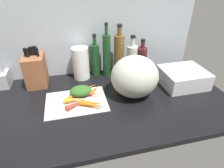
{
  "coord_description": "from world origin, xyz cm",
  "views": [
    {
      "loc": [
        -6.92,
        -89.57,
        66.06
      ],
      "look_at": [
        14.7,
        -0.9,
        10.27
      ],
      "focal_mm": 30.0,
      "sensor_mm": 36.0,
      "label": 1
    }
  ],
  "objects_px": {
    "carrot_1": "(74,99)",
    "bottle_2": "(119,55)",
    "carrot_7": "(93,103)",
    "bottle_1": "(107,55)",
    "knife_block": "(36,70)",
    "carrot_0": "(76,93)",
    "bottle_4": "(142,59)",
    "carrot_2": "(86,88)",
    "carrot_8": "(88,93)",
    "bottle_0": "(95,59)",
    "dish_rack": "(183,77)",
    "cutting_board": "(76,101)",
    "paper_towel_roll": "(81,63)",
    "carrot_3": "(76,104)",
    "winter_squash": "(135,76)",
    "bottle_3": "(132,59)",
    "carrot_4": "(93,105)",
    "carrot_5": "(88,94)",
    "carrot_6": "(95,90)"
  },
  "relations": [
    {
      "from": "carrot_1",
      "to": "bottle_2",
      "type": "xyz_separation_m",
      "value": [
        0.34,
        0.28,
        0.13
      ]
    },
    {
      "from": "carrot_7",
      "to": "carrot_1",
      "type": "bearing_deg",
      "value": 152.01
    },
    {
      "from": "bottle_1",
      "to": "knife_block",
      "type": "bearing_deg",
      "value": -178.9
    },
    {
      "from": "carrot_0",
      "to": "bottle_4",
      "type": "distance_m",
      "value": 0.55
    },
    {
      "from": "bottle_2",
      "to": "bottle_4",
      "type": "height_order",
      "value": "bottle_2"
    },
    {
      "from": "carrot_2",
      "to": "carrot_8",
      "type": "bearing_deg",
      "value": -90.0
    },
    {
      "from": "bottle_0",
      "to": "dish_rack",
      "type": "bearing_deg",
      "value": -27.51
    },
    {
      "from": "bottle_2",
      "to": "carrot_2",
      "type": "bearing_deg",
      "value": -147.28
    },
    {
      "from": "cutting_board",
      "to": "paper_towel_roll",
      "type": "xyz_separation_m",
      "value": [
        0.07,
        0.29,
        0.11
      ]
    },
    {
      "from": "dish_rack",
      "to": "knife_block",
      "type": "bearing_deg",
      "value": 166.06
    },
    {
      "from": "carrot_3",
      "to": "carrot_7",
      "type": "distance_m",
      "value": 0.1
    },
    {
      "from": "bottle_0",
      "to": "dish_rack",
      "type": "xyz_separation_m",
      "value": [
        0.54,
        -0.28,
        -0.07
      ]
    },
    {
      "from": "winter_squash",
      "to": "bottle_3",
      "type": "distance_m",
      "value": 0.28
    },
    {
      "from": "carrot_4",
      "to": "winter_squash",
      "type": "height_order",
      "value": "winter_squash"
    },
    {
      "from": "carrot_1",
      "to": "paper_towel_roll",
      "type": "relative_size",
      "value": 0.49
    },
    {
      "from": "bottle_0",
      "to": "carrot_2",
      "type": "bearing_deg",
      "value": -114.81
    },
    {
      "from": "carrot_2",
      "to": "carrot_1",
      "type": "bearing_deg",
      "value": -127.52
    },
    {
      "from": "carrot_0",
      "to": "carrot_8",
      "type": "relative_size",
      "value": 0.88
    },
    {
      "from": "carrot_5",
      "to": "bottle_2",
      "type": "bearing_deg",
      "value": 42.91
    },
    {
      "from": "carrot_0",
      "to": "carrot_8",
      "type": "xyz_separation_m",
      "value": [
        0.07,
        -0.02,
        0.01
      ]
    },
    {
      "from": "bottle_1",
      "to": "bottle_4",
      "type": "bearing_deg",
      "value": -0.07
    },
    {
      "from": "bottle_0",
      "to": "bottle_3",
      "type": "bearing_deg",
      "value": -10.56
    },
    {
      "from": "bottle_0",
      "to": "bottle_3",
      "type": "relative_size",
      "value": 1.04
    },
    {
      "from": "cutting_board",
      "to": "winter_squash",
      "type": "height_order",
      "value": "winter_squash"
    },
    {
      "from": "carrot_2",
      "to": "bottle_0",
      "type": "distance_m",
      "value": 0.25
    },
    {
      "from": "bottle_3",
      "to": "bottle_1",
      "type": "bearing_deg",
      "value": 176.86
    },
    {
      "from": "carrot_4",
      "to": "carrot_5",
      "type": "height_order",
      "value": "carrot_4"
    },
    {
      "from": "carrot_2",
      "to": "dish_rack",
      "type": "height_order",
      "value": "dish_rack"
    },
    {
      "from": "winter_squash",
      "to": "dish_rack",
      "type": "bearing_deg",
      "value": 5.67
    },
    {
      "from": "paper_towel_roll",
      "to": "carrot_2",
      "type": "bearing_deg",
      "value": -87.9
    },
    {
      "from": "carrot_1",
      "to": "carrot_3",
      "type": "height_order",
      "value": "carrot_1"
    },
    {
      "from": "bottle_0",
      "to": "carrot_3",
      "type": "bearing_deg",
      "value": -115.52
    },
    {
      "from": "carrot_4",
      "to": "bottle_1",
      "type": "bearing_deg",
      "value": 66.16
    },
    {
      "from": "carrot_3",
      "to": "carrot_6",
      "type": "distance_m",
      "value": 0.18
    },
    {
      "from": "carrot_0",
      "to": "carrot_3",
      "type": "distance_m",
      "value": 0.11
    },
    {
      "from": "carrot_7",
      "to": "carrot_8",
      "type": "height_order",
      "value": "carrot_8"
    },
    {
      "from": "cutting_board",
      "to": "carrot_4",
      "type": "distance_m",
      "value": 0.12
    },
    {
      "from": "bottle_4",
      "to": "carrot_8",
      "type": "bearing_deg",
      "value": -151.4
    },
    {
      "from": "carrot_4",
      "to": "carrot_5",
      "type": "bearing_deg",
      "value": 97.23
    },
    {
      "from": "carrot_7",
      "to": "winter_squash",
      "type": "relative_size",
      "value": 0.46
    },
    {
      "from": "carrot_2",
      "to": "bottle_1",
      "type": "distance_m",
      "value": 0.28
    },
    {
      "from": "bottle_0",
      "to": "knife_block",
      "type": "bearing_deg",
      "value": -173.29
    },
    {
      "from": "carrot_7",
      "to": "knife_block",
      "type": "xyz_separation_m",
      "value": [
        -0.32,
        0.33,
        0.08
      ]
    },
    {
      "from": "bottle_2",
      "to": "carrot_4",
      "type": "bearing_deg",
      "value": -124.76
    },
    {
      "from": "paper_towel_roll",
      "to": "bottle_1",
      "type": "distance_m",
      "value": 0.18
    },
    {
      "from": "carrot_5",
      "to": "bottle_3",
      "type": "relative_size",
      "value": 0.37
    },
    {
      "from": "cutting_board",
      "to": "carrot_3",
      "type": "distance_m",
      "value": 0.05
    },
    {
      "from": "carrot_5",
      "to": "carrot_3",
      "type": "bearing_deg",
      "value": -133.23
    },
    {
      "from": "bottle_0",
      "to": "bottle_2",
      "type": "distance_m",
      "value": 0.17
    },
    {
      "from": "carrot_6",
      "to": "bottle_2",
      "type": "distance_m",
      "value": 0.32
    }
  ]
}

